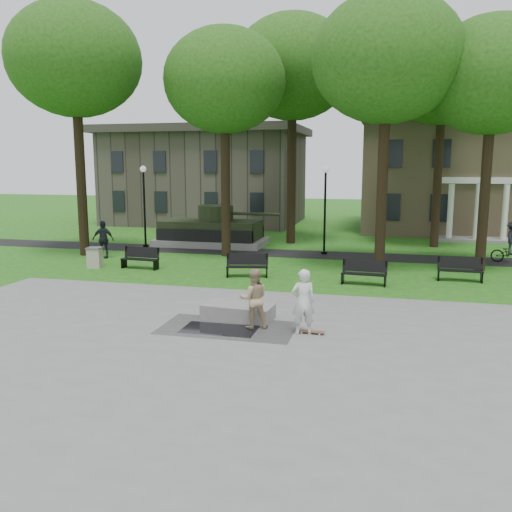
# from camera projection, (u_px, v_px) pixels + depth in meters

# --- Properties ---
(ground) EXTENTS (120.00, 120.00, 0.00)m
(ground) POSITION_uv_depth(u_px,v_px,m) (264.00, 313.00, 17.74)
(ground) COLOR #195514
(ground) RESTS_ON ground
(plaza) EXTENTS (22.00, 16.00, 0.02)m
(plaza) POSITION_uv_depth(u_px,v_px,m) (218.00, 368.00, 12.95)
(plaza) COLOR gray
(plaza) RESTS_ON ground
(footpath) EXTENTS (44.00, 2.60, 0.01)m
(footpath) POSITION_uv_depth(u_px,v_px,m) (314.00, 255.00, 29.23)
(footpath) COLOR black
(footpath) RESTS_ON ground
(building_right) EXTENTS (17.00, 12.00, 8.60)m
(building_right) POSITION_uv_depth(u_px,v_px,m) (477.00, 171.00, 39.54)
(building_right) COLOR #9E8460
(building_right) RESTS_ON ground
(building_left) EXTENTS (15.00, 10.00, 7.20)m
(building_left) POSITION_uv_depth(u_px,v_px,m) (207.00, 179.00, 45.10)
(building_left) COLOR #4C443D
(building_left) RESTS_ON ground
(tree_0) EXTENTS (6.80, 6.80, 12.97)m
(tree_0) POSITION_uv_depth(u_px,v_px,m) (75.00, 60.00, 27.50)
(tree_0) COLOR black
(tree_0) RESTS_ON ground
(tree_1) EXTENTS (6.20, 6.20, 11.63)m
(tree_1) POSITION_uv_depth(u_px,v_px,m) (225.00, 81.00, 27.35)
(tree_1) COLOR black
(tree_1) RESTS_ON ground
(tree_2) EXTENTS (6.60, 6.60, 12.16)m
(tree_2) POSITION_uv_depth(u_px,v_px,m) (387.00, 59.00, 23.49)
(tree_2) COLOR black
(tree_2) RESTS_ON ground
(tree_3) EXTENTS (6.00, 6.00, 11.19)m
(tree_3) POSITION_uv_depth(u_px,v_px,m) (493.00, 76.00, 23.51)
(tree_3) COLOR black
(tree_3) RESTS_ON ground
(tree_4) EXTENTS (7.20, 7.20, 13.50)m
(tree_4) POSITION_uv_depth(u_px,v_px,m) (293.00, 68.00, 31.79)
(tree_4) COLOR black
(tree_4) RESTS_ON ground
(tree_5) EXTENTS (6.40, 6.40, 12.44)m
(tree_5) POSITION_uv_depth(u_px,v_px,m) (443.00, 77.00, 30.38)
(tree_5) COLOR black
(tree_5) RESTS_ON ground
(lamp_left) EXTENTS (0.36, 0.36, 4.73)m
(lamp_left) POSITION_uv_depth(u_px,v_px,m) (144.00, 200.00, 31.40)
(lamp_left) COLOR black
(lamp_left) RESTS_ON ground
(lamp_mid) EXTENTS (0.36, 0.36, 4.73)m
(lamp_mid) POSITION_uv_depth(u_px,v_px,m) (325.00, 203.00, 28.93)
(lamp_mid) COLOR black
(lamp_mid) RESTS_ON ground
(tank_monument) EXTENTS (7.45, 3.40, 2.40)m
(tank_monument) POSITION_uv_depth(u_px,v_px,m) (212.00, 231.00, 32.52)
(tank_monument) COLOR gray
(tank_monument) RESTS_ON ground
(puddle) EXTENTS (2.20, 1.20, 0.00)m
(puddle) POSITION_uv_depth(u_px,v_px,m) (219.00, 329.00, 15.95)
(puddle) COLOR black
(puddle) RESTS_ON plaza
(concrete_block) EXTENTS (2.28, 1.20, 0.45)m
(concrete_block) POSITION_uv_depth(u_px,v_px,m) (238.00, 312.00, 17.03)
(concrete_block) COLOR gray
(concrete_block) RESTS_ON plaza
(skateboard) EXTENTS (0.79, 0.23, 0.07)m
(skateboard) POSITION_uv_depth(u_px,v_px,m) (311.00, 332.00, 15.55)
(skateboard) COLOR brown
(skateboard) RESTS_ON plaza
(skateboarder) EXTENTS (0.81, 0.68, 1.90)m
(skateboarder) POSITION_uv_depth(u_px,v_px,m) (303.00, 302.00, 15.37)
(skateboarder) COLOR silver
(skateboarder) RESTS_ON plaza
(friend_watching) EXTENTS (1.05, 0.93, 1.79)m
(friend_watching) POSITION_uv_depth(u_px,v_px,m) (254.00, 298.00, 15.97)
(friend_watching) COLOR tan
(friend_watching) RESTS_ON plaza
(pedestrian_walker) EXTENTS (1.18, 0.58, 1.95)m
(pedestrian_walker) POSITION_uv_depth(u_px,v_px,m) (103.00, 239.00, 28.05)
(pedestrian_walker) COLOR black
(pedestrian_walker) RESTS_ON ground
(cyclist) EXTENTS (1.96, 1.17, 2.07)m
(cyclist) POSITION_uv_depth(u_px,v_px,m) (511.00, 246.00, 26.64)
(cyclist) COLOR black
(cyclist) RESTS_ON ground
(park_bench_0) EXTENTS (1.83, 0.66, 1.00)m
(park_bench_0) POSITION_uv_depth(u_px,v_px,m) (141.00, 257.00, 25.28)
(park_bench_0) COLOR black
(park_bench_0) RESTS_ON ground
(park_bench_1) EXTENTS (1.85, 0.89, 1.00)m
(park_bench_1) POSITION_uv_depth(u_px,v_px,m) (248.00, 265.00, 23.43)
(park_bench_1) COLOR black
(park_bench_1) RESTS_ON ground
(park_bench_2) EXTENTS (1.83, 0.66, 1.00)m
(park_bench_2) POSITION_uv_depth(u_px,v_px,m) (364.00, 272.00, 21.91)
(park_bench_2) COLOR black
(park_bench_2) RESTS_ON ground
(park_bench_3) EXTENTS (1.81, 0.56, 1.00)m
(park_bench_3) POSITION_uv_depth(u_px,v_px,m) (460.00, 269.00, 22.58)
(park_bench_3) COLOR black
(park_bench_3) RESTS_ON ground
(trash_bin) EXTENTS (0.78, 0.78, 0.96)m
(trash_bin) POSITION_uv_depth(u_px,v_px,m) (95.00, 257.00, 25.53)
(trash_bin) COLOR #BEB19D
(trash_bin) RESTS_ON ground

